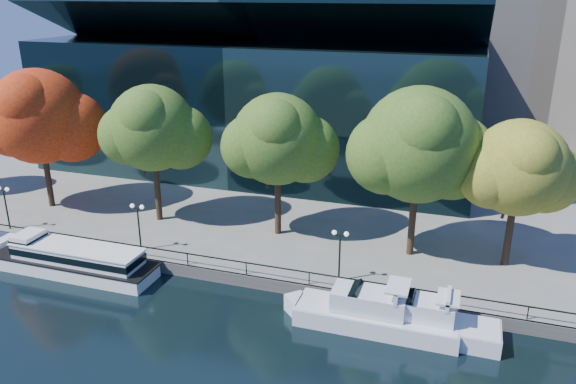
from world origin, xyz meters
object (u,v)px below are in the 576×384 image
(cruiser_far, at_px, (422,320))
(tree_5, at_px, (521,170))
(tree_3, at_px, (279,141))
(tour_boat, at_px, (69,258))
(lamp_2, at_px, (340,244))
(lamp_0, at_px, (5,198))
(cruiser_near, at_px, (369,313))
(tree_2, at_px, (154,130))
(tree_1, at_px, (40,119))
(tree_4, at_px, (421,148))
(lamp_1, at_px, (138,216))

(cruiser_far, height_order, tree_5, tree_5)
(tree_3, relative_size, tree_5, 1.07)
(tour_boat, relative_size, cruiser_far, 1.50)
(tree_3, distance_m, lamp_2, 11.11)
(lamp_0, bearing_deg, lamp_2, 0.00)
(cruiser_far, bearing_deg, tour_boat, -179.88)
(cruiser_near, bearing_deg, tree_2, 155.17)
(lamp_2, bearing_deg, tree_1, 169.15)
(tree_2, xyz_separation_m, tree_5, (30.74, 0.39, -0.77))
(tree_5, relative_size, lamp_0, 2.90)
(tree_3, bearing_deg, tree_1, -178.16)
(tree_5, bearing_deg, tree_1, -179.08)
(tree_2, bearing_deg, tour_boat, -104.61)
(lamp_0, relative_size, lamp_2, 1.00)
(tree_4, bearing_deg, tree_1, -179.59)
(tour_boat, xyz_separation_m, tree_5, (33.31, 10.26, 7.64))
(tree_5, height_order, lamp_2, tree_5)
(tree_2, bearing_deg, tree_5, 0.74)
(cruiser_near, xyz_separation_m, lamp_2, (-3.02, 3.86, 2.89))
(cruiser_far, distance_m, lamp_1, 23.90)
(lamp_1, bearing_deg, tree_4, 15.86)
(tour_boat, bearing_deg, tree_1, 134.84)
(tree_3, xyz_separation_m, tree_5, (19.03, -0.08, -0.59))
(tree_2, height_order, tree_3, tree_2)
(tour_boat, distance_m, tree_3, 19.45)
(lamp_2, bearing_deg, tour_boat, -170.22)
(cruiser_near, relative_size, lamp_0, 2.99)
(tree_1, height_order, tree_3, tree_1)
(tree_5, distance_m, lamp_1, 30.15)
(cruiser_near, bearing_deg, tree_4, 80.48)
(cruiser_far, height_order, tree_3, tree_3)
(cruiser_far, height_order, lamp_0, lamp_0)
(tree_5, height_order, lamp_0, tree_5)
(cruiser_near, bearing_deg, lamp_0, 173.47)
(cruiser_near, bearing_deg, tree_3, 133.58)
(tree_1, xyz_separation_m, tree_3, (23.79, 0.76, -0.44))
(tree_3, xyz_separation_m, tree_4, (11.69, -0.51, 0.61))
(tour_boat, bearing_deg, tree_5, 17.11)
(tree_3, relative_size, lamp_0, 3.11)
(tour_boat, relative_size, cruiser_near, 1.27)
(tree_3, bearing_deg, tree_5, -0.24)
(tour_boat, height_order, tree_1, tree_1)
(lamp_0, bearing_deg, tree_4, 9.88)
(tour_boat, height_order, lamp_2, lamp_2)
(tour_boat, height_order, lamp_1, lamp_1)
(cruiser_near, distance_m, tree_3, 16.77)
(tree_4, height_order, lamp_2, tree_4)
(tree_4, bearing_deg, lamp_2, -127.36)
(tree_2, bearing_deg, cruiser_near, -24.83)
(tour_boat, bearing_deg, tree_4, 20.72)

